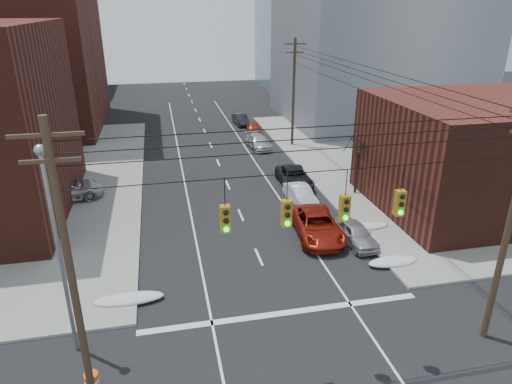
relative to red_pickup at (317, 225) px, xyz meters
name	(u,v)px	position (x,y,z in m)	size (l,w,h in m)	color
sidewalk_ne	(487,153)	(22.77, 13.23, -0.73)	(40.00, 40.00, 0.15)	gray
building_brick_far	(27,56)	(-30.23, 60.23, 5.19)	(22.00, 18.00, 12.00)	#4B1E16
building_office	(378,18)	(17.77, 30.23, 11.69)	(22.00, 20.00, 25.00)	gray
building_glass	(321,23)	(19.77, 56.23, 10.19)	(20.00, 18.00, 22.00)	gray
building_storefront	(490,154)	(13.77, 2.23, 3.19)	(16.00, 12.00, 8.00)	#4B1E16
utility_pole_left	(70,269)	(-12.73, -10.77, 4.98)	(2.20, 0.28, 11.00)	#473323
utility_pole_right	(510,222)	(4.27, -10.77, 4.98)	(2.20, 0.28, 11.00)	#473323
utility_pole_far	(294,91)	(4.27, 20.23, 4.98)	(2.20, 0.28, 11.00)	#473323
traffic_signals	(316,209)	(-4.14, -10.80, 6.36)	(17.00, 0.42, 2.02)	black
street_light	(56,237)	(-13.73, -7.77, 4.73)	(0.44, 0.44, 9.32)	gray
bare_tree	(357,166)	(5.35, 6.23, 1.52)	(2.09, 2.20, 4.93)	black
snow_nw	(129,299)	(-11.63, -4.77, -0.60)	(3.50, 1.08, 0.42)	silver
snow_ne	(393,262)	(3.17, -4.27, -0.60)	(3.00, 1.08, 0.42)	silver
snow_east_far	(360,227)	(3.17, 0.23, -0.60)	(4.00, 1.08, 0.42)	silver
red_pickup	(317,225)	(0.00, 0.00, 0.00)	(2.67, 5.80, 1.61)	maroon
parked_car_a	(356,234)	(2.09, -1.38, -0.13)	(1.60, 3.98, 1.36)	#B0B0B5
parked_car_b	(301,195)	(0.57, 5.32, -0.12)	(1.45, 4.16, 1.37)	silver
parked_car_c	(294,177)	(1.19, 9.06, -0.09)	(2.39, 5.18, 1.44)	black
parked_car_d	(258,142)	(0.57, 20.12, -0.12)	(1.91, 4.71, 1.37)	#BCBCC2
parked_car_e	(254,129)	(1.23, 25.53, -0.13)	(1.61, 3.99, 1.36)	maroon
parked_car_f	(241,119)	(0.57, 30.42, -0.14)	(1.40, 4.02, 1.33)	black
lot_car_a	(37,197)	(-18.71, 8.77, 0.00)	(1.39, 3.98, 1.31)	silver
lot_car_b	(67,190)	(-16.74, 9.53, 0.11)	(2.54, 5.52, 1.53)	#B1B2B6
construction_barrel	(92,384)	(-12.73, -10.54, -0.30)	(0.72, 0.72, 0.98)	#EC530C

